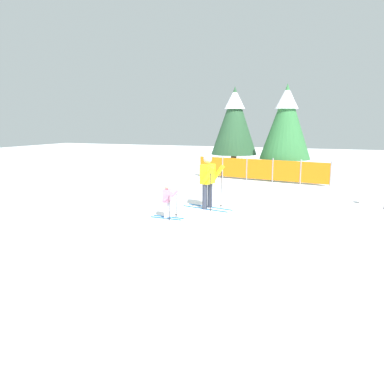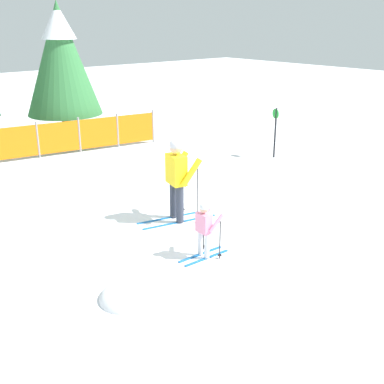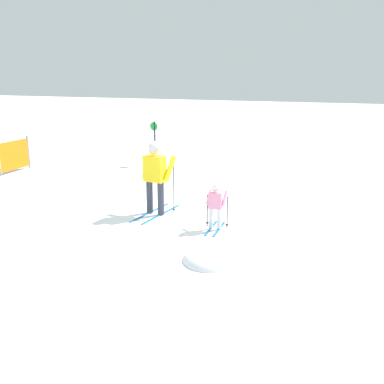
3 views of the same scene
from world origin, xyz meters
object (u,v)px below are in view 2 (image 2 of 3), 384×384
at_px(skier_adult, 177,173).
at_px(conifer_near, 61,57).
at_px(trail_marker, 275,127).
at_px(skier_child, 205,226).
at_px(safety_fence, 59,137).

xyz_separation_m(skier_adult, conifer_near, (1.30, 7.35, 1.69)).
bearing_deg(trail_marker, skier_child, -149.53).
height_order(safety_fence, trail_marker, trail_marker).
bearing_deg(skier_child, skier_adult, 69.10).
height_order(skier_adult, trail_marker, skier_adult).
xyz_separation_m(safety_fence, conifer_near, (0.91, 1.31, 2.15)).
bearing_deg(skier_adult, trail_marker, 33.05).
relative_size(skier_child, conifer_near, 0.23).
bearing_deg(skier_adult, skier_child, -99.65).
relative_size(safety_fence, conifer_near, 1.40).
height_order(safety_fence, conifer_near, conifer_near).
distance_m(skier_child, conifer_near, 9.34).
bearing_deg(skier_adult, safety_fence, 99.58).
distance_m(safety_fence, trail_marker, 6.28).
bearing_deg(skier_adult, conifer_near, 93.26).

